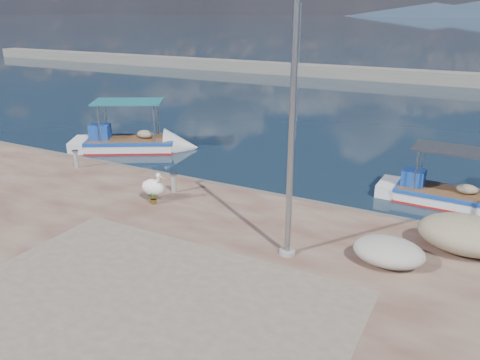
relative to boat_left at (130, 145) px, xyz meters
The scene contains 12 objects.
ground 12.12m from the boat_left, 43.53° to the right, with size 1400.00×1400.00×0.00m, color #162635.
quay_patch 14.99m from the boat_left, 49.22° to the right, with size 9.00×7.00×0.01m, color gray.
breakwater 32.85m from the boat_left, 74.49° to the left, with size 120.00×2.20×7.50m.
boat_left is the anchor object (origin of this frame).
boat_right 14.99m from the boat_left, ahead, with size 5.11×1.82×2.43m.
pelican 8.52m from the boat_left, 43.77° to the right, with size 1.14×0.66×1.08m.
lamp_post 14.11m from the boat_left, 31.55° to the right, with size 0.44×0.96×7.00m.
bollard_near 7.94m from the boat_left, 37.95° to the right, with size 0.24×0.24×0.72m.
bollard_far 4.62m from the boat_left, 77.74° to the right, with size 0.25×0.25×0.75m.
potted_plant 8.76m from the boat_left, 44.05° to the right, with size 0.38×0.33×0.42m, color #33722D.
net_pile_c 16.57m from the boat_left, 16.66° to the right, with size 2.54×1.81×1.00m, color #BCAD8B.
net_pile_d 15.55m from the boat_left, 24.43° to the right, with size 1.83×1.37×0.69m, color #B3ADA6.
Camera 1 is at (7.01, -9.35, 6.71)m, focal length 35.00 mm.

